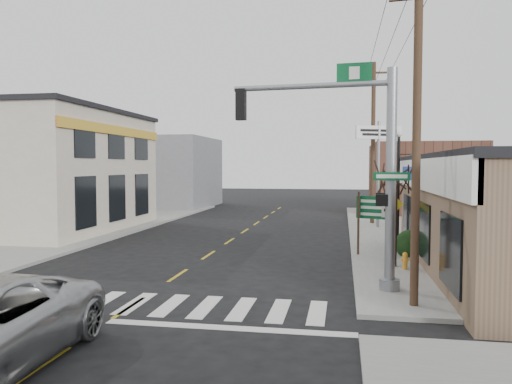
% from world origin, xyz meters
% --- Properties ---
extents(ground, '(140.00, 140.00, 0.00)m').
position_xyz_m(ground, '(0.00, 0.00, 0.00)').
color(ground, black).
rests_on(ground, ground).
extents(sidewalk_right, '(6.00, 38.00, 0.13)m').
position_xyz_m(sidewalk_right, '(9.00, 13.00, 0.07)').
color(sidewalk_right, gray).
rests_on(sidewalk_right, ground).
extents(sidewalk_left, '(6.00, 38.00, 0.13)m').
position_xyz_m(sidewalk_left, '(-9.00, 13.00, 0.07)').
color(sidewalk_left, gray).
rests_on(sidewalk_left, ground).
extents(center_line, '(0.12, 56.00, 0.01)m').
position_xyz_m(center_line, '(0.00, 8.00, 0.01)').
color(center_line, gold).
rests_on(center_line, ground).
extents(crosswalk, '(11.00, 2.20, 0.01)m').
position_xyz_m(crosswalk, '(0.00, 0.40, 0.01)').
color(crosswalk, silver).
rests_on(crosswalk, ground).
extents(left_building, '(12.00, 12.00, 6.80)m').
position_xyz_m(left_building, '(-13.00, 14.00, 3.40)').
color(left_building, beige).
rests_on(left_building, ground).
extents(bldg_distant_right, '(8.00, 10.00, 5.60)m').
position_xyz_m(bldg_distant_right, '(12.00, 30.00, 2.80)').
color(bldg_distant_right, brown).
rests_on(bldg_distant_right, ground).
extents(bldg_distant_left, '(9.00, 10.00, 6.40)m').
position_xyz_m(bldg_distant_left, '(-11.00, 32.00, 3.20)').
color(bldg_distant_left, slate).
rests_on(bldg_distant_left, ground).
extents(traffic_signal_pole, '(5.30, 0.39, 6.72)m').
position_xyz_m(traffic_signal_pole, '(6.21, 2.65, 4.12)').
color(traffic_signal_pole, gray).
rests_on(traffic_signal_pole, sidewalk_right).
extents(guide_sign, '(1.49, 0.13, 2.62)m').
position_xyz_m(guide_sign, '(6.88, 8.54, 1.83)').
color(guide_sign, '#493222').
rests_on(guide_sign, sidewalk_right).
extents(fire_hydrant, '(0.19, 0.19, 0.61)m').
position_xyz_m(fire_hydrant, '(7.83, 5.81, 0.46)').
color(fire_hydrant, orange).
rests_on(fire_hydrant, sidewalk_right).
extents(ped_crossing_sign, '(0.99, 0.07, 2.56)m').
position_xyz_m(ped_crossing_sign, '(7.64, 9.13, 1.90)').
color(ped_crossing_sign, gray).
rests_on(ped_crossing_sign, sidewalk_right).
extents(lamp_post, '(0.69, 0.54, 5.29)m').
position_xyz_m(lamp_post, '(8.26, 11.87, 3.20)').
color(lamp_post, black).
rests_on(lamp_post, sidewalk_right).
extents(dance_center_sign, '(2.99, 0.19, 6.35)m').
position_xyz_m(dance_center_sign, '(7.71, 18.31, 4.95)').
color(dance_center_sign, gray).
rests_on(dance_center_sign, sidewalk_right).
extents(bare_tree, '(2.26, 2.26, 4.51)m').
position_xyz_m(bare_tree, '(7.50, 6.32, 3.68)').
color(bare_tree, black).
rests_on(bare_tree, sidewalk_right).
extents(shrub_front, '(1.23, 1.23, 0.92)m').
position_xyz_m(shrub_front, '(9.48, 1.21, 0.59)').
color(shrub_front, '#1B3D14').
rests_on(shrub_front, sidewalk_right).
extents(shrub_back, '(1.21, 1.21, 0.91)m').
position_xyz_m(shrub_back, '(8.36, 8.64, 0.58)').
color(shrub_back, black).
rests_on(shrub_back, sidewalk_right).
extents(utility_pole_near, '(1.49, 0.22, 8.55)m').
position_xyz_m(utility_pole_near, '(7.50, 1.09, 4.51)').
color(utility_pole_near, '#45281D').
rests_on(utility_pole_near, sidewalk_right).
extents(utility_pole_far, '(1.78, 0.27, 10.26)m').
position_xyz_m(utility_pole_far, '(7.50, 20.38, 5.39)').
color(utility_pole_far, '#3F271B').
rests_on(utility_pole_far, sidewalk_right).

